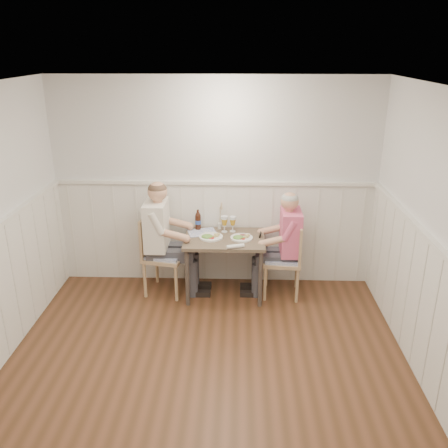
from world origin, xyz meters
The scene contains 16 objects.
ground_plane centered at (0.00, 0.00, 0.00)m, with size 4.50×4.50×0.00m, color #4A2D19.
room_shell centered at (0.00, 0.00, 1.52)m, with size 4.04×4.54×2.60m.
wainscot centered at (0.00, 0.69, 0.69)m, with size 4.00×4.49×1.34m.
dining_table centered at (0.13, 1.84, 0.65)m, with size 0.96×0.70×0.75m.
chair_right centered at (0.89, 1.85, 0.51)m, with size 0.48×0.48×0.94m.
chair_left centered at (-0.66, 1.88, 0.54)m, with size 0.55×0.55×0.99m.
man_in_pink centered at (0.88, 1.87, 0.56)m, with size 0.61×0.43×1.34m.
diner_cream centered at (-0.64, 1.87, 0.61)m, with size 0.67×0.47×1.45m.
plate_man centered at (0.33, 1.81, 0.77)m, with size 0.27×0.27×0.07m.
plate_diner centered at (-0.05, 1.82, 0.77)m, with size 0.29×0.29×0.07m.
beer_glass_a centered at (0.22, 2.04, 0.88)m, with size 0.08×0.08×0.20m.
beer_glass_b centered at (0.12, 2.02, 0.89)m, with size 0.08×0.08×0.21m.
beer_bottle centered at (-0.21, 2.10, 0.87)m, with size 0.07×0.07×0.26m.
rolled_napkin centered at (0.26, 1.53, 0.77)m, with size 0.21×0.10×0.04m.
grass_vase centered at (0.06, 2.13, 0.92)m, with size 0.04×0.04×0.37m.
gingham_mat centered at (-0.15, 2.00, 0.75)m, with size 0.40×0.35×0.01m.
Camera 1 is at (0.30, -3.40, 2.91)m, focal length 38.00 mm.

